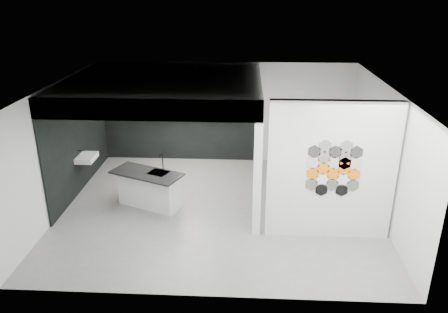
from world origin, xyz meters
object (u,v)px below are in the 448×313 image
glass_vase (231,114)px  glass_bowl (231,115)px  wall_basin (87,158)px  utensil_cup (144,114)px  partition_panel (331,172)px  bottle_dark (171,113)px  stockpot (136,112)px  kettle (212,114)px  kitchen_island (150,188)px

glass_vase → glass_bowl: bearing=0.0°
wall_basin → glass_vase: (3.39, 2.07, 0.55)m
wall_basin → utensil_cup: (0.98, 2.07, 0.52)m
wall_basin → glass_vase: size_ratio=3.78×
wall_basin → utensil_cup: 2.34m
partition_panel → bottle_dark: (-3.73, 3.87, -0.01)m
partition_panel → stockpot: partition_panel is taller
bottle_dark → partition_panel: bearing=-46.0°
stockpot → kettle: size_ratio=1.46×
partition_panel → kitchen_island: size_ratio=1.60×
wall_basin → glass_vase: 4.01m
wall_basin → glass_bowl: glass_bowl is taller
glass_bowl → glass_vase: 0.03m
glass_bowl → bottle_dark: 1.66m
kitchen_island → bottle_dark: bottle_dark is taller
kitchen_island → bottle_dark: size_ratio=12.83×
kettle → glass_bowl: kettle is taller
partition_panel → glass_bowl: bearing=118.2°
wall_basin → glass_vase: bearing=31.3°
glass_bowl → bottle_dark: bottle_dark is taller
bottle_dark → utensil_cup: (-0.76, 0.00, -0.01)m
bottle_dark → kitchen_island: bearing=-91.6°
kitchen_island → wall_basin: bearing=179.8°
kettle → glass_bowl: 0.51m
stockpot → glass_bowl: 2.64m
stockpot → glass_bowl: (2.64, 0.00, -0.04)m
bottle_dark → utensil_cup: bearing=180.0°
wall_basin → stockpot: 2.27m
kitchen_island → glass_vase: size_ratio=10.98×
glass_bowl → kettle: bearing=180.0°
wall_basin → bottle_dark: (1.73, 2.07, 0.54)m
wall_basin → glass_bowl: bearing=31.3°
kettle → utensil_cup: size_ratio=1.49×
glass_bowl → utensil_cup: 2.41m
bottle_dark → utensil_cup: size_ratio=1.28×
stockpot → wall_basin: bearing=-109.9°
partition_panel → wall_basin: (-5.46, 1.80, -0.55)m
wall_basin → stockpot: bearing=70.1°
kitchen_island → kettle: (1.22, 2.79, 0.95)m
wall_basin → stockpot: stockpot is taller
bottle_dark → glass_bowl: bearing=0.0°
glass_bowl → kitchen_island: bearing=-121.8°
kitchen_island → kettle: kettle is taller
partition_panel → kitchen_island: (-3.81, 1.08, -0.97)m
kitchen_island → utensil_cup: 3.02m
partition_panel → wall_basin: 5.78m
utensil_cup → glass_vase: bearing=0.0°
stockpot → bottle_dark: size_ratio=1.70×
kettle → kitchen_island: bearing=-109.5°
glass_bowl → stockpot: bearing=180.0°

